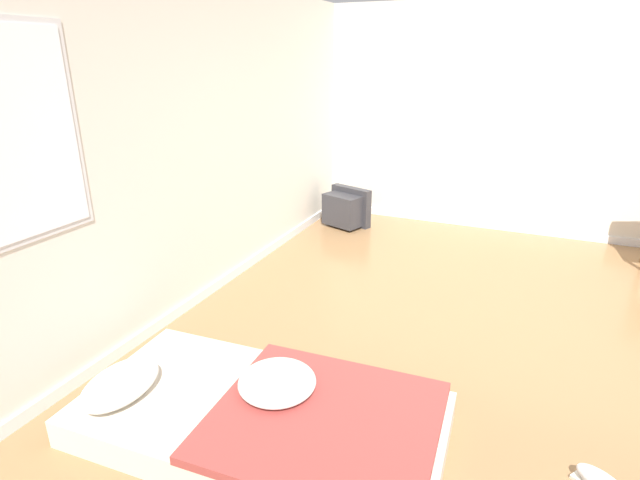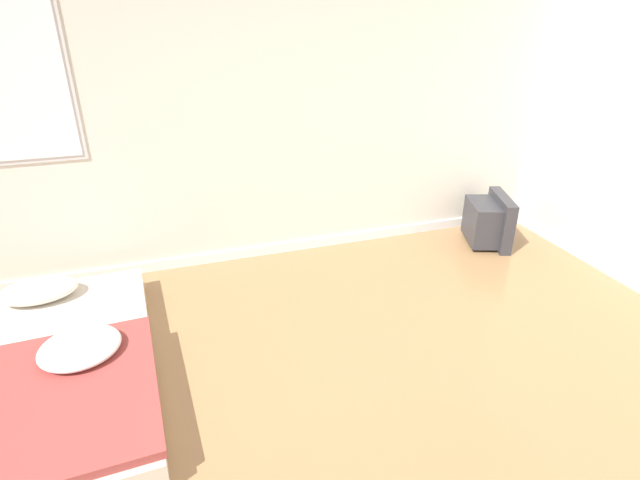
% 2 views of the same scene
% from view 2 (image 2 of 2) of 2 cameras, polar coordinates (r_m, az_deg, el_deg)
% --- Properties ---
extents(wall_back, '(8.40, 0.08, 2.60)m').
position_cam_2_polar(wall_back, '(4.17, -11.76, 13.92)').
color(wall_back, silver).
rests_on(wall_back, ground_plane).
extents(mattress_bed, '(1.14, 2.07, 0.32)m').
position_cam_2_polar(mattress_bed, '(3.45, -27.47, -12.84)').
color(mattress_bed, beige).
rests_on(mattress_bed, ground_plane).
extents(crt_tv, '(0.49, 0.60, 0.47)m').
position_cam_2_polar(crt_tv, '(4.98, 18.74, 2.08)').
color(crt_tv, '#333338').
rests_on(crt_tv, ground_plane).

